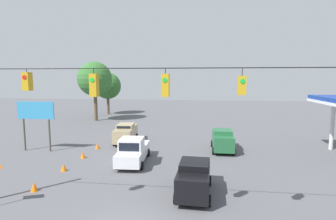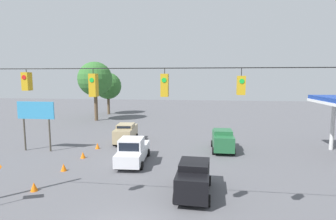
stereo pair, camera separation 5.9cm
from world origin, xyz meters
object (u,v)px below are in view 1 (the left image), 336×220
object	(u,v)px
sedan_tan_withflow_far	(126,133)
traffic_cone_fourth	(97,146)
sedan_black_crossing_near	(194,177)
traffic_cone_third	(83,155)
sedan_green_oncoming_far	(223,140)
traffic_cone_second	(64,167)
tree_horizon_right	(95,79)
pickup_truck_white_withflow_mid	(133,151)
overhead_signal_span	(129,117)
traffic_cone_nearest	(34,187)
roadside_billboard	(36,115)
tree_horizon_left	(108,86)

from	to	relation	value
sedan_tan_withflow_far	traffic_cone_fourth	world-z (taller)	sedan_tan_withflow_far
sedan_black_crossing_near	traffic_cone_third	world-z (taller)	sedan_black_crossing_near
traffic_cone_fourth	traffic_cone_third	bearing A→B (deg)	88.73
sedan_tan_withflow_far	traffic_cone_fourth	size ratio (longest dim) A/B	8.42
sedan_green_oncoming_far	traffic_cone_second	xyz separation A→B (m)	(12.00, 6.91, -0.76)
tree_horizon_right	pickup_truck_white_withflow_mid	bearing A→B (deg)	119.58
sedan_black_crossing_near	tree_horizon_right	bearing A→B (deg)	-56.89
overhead_signal_span	tree_horizon_right	size ratio (longest dim) A/B	2.14
sedan_black_crossing_near	traffic_cone_third	size ratio (longest dim) A/B	7.86
traffic_cone_nearest	tree_horizon_right	bearing A→B (deg)	-75.49
roadside_billboard	tree_horizon_left	world-z (taller)	tree_horizon_left
traffic_cone_third	sedan_black_crossing_near	bearing A→B (deg)	148.84
traffic_cone_nearest	traffic_cone_third	distance (m)	6.59
sedan_tan_withflow_far	pickup_truck_white_withflow_mid	size ratio (longest dim) A/B	0.87
sedan_green_oncoming_far	roadside_billboard	xyz separation A→B (m)	(17.17, 2.17, 2.36)
sedan_tan_withflow_far	traffic_cone_third	distance (m)	6.18
traffic_cone_nearest	tree_horizon_right	xyz separation A→B (m)	(6.64, -25.67, 6.31)
overhead_signal_span	sedan_tan_withflow_far	world-z (taller)	overhead_signal_span
overhead_signal_span	sedan_tan_withflow_far	distance (m)	16.33
overhead_signal_span	sedan_black_crossing_near	world-z (taller)	overhead_signal_span
roadside_billboard	pickup_truck_white_withflow_mid	bearing A→B (deg)	166.68
traffic_cone_fourth	roadside_billboard	size ratio (longest dim) A/B	0.12
traffic_cone_third	sedan_tan_withflow_far	bearing A→B (deg)	-109.99
overhead_signal_span	roadside_billboard	world-z (taller)	overhead_signal_span
sedan_tan_withflow_far	tree_horizon_left	xyz separation A→B (m)	(9.38, -20.71, 4.24)
traffic_cone_third	tree_horizon_left	world-z (taller)	tree_horizon_left
pickup_truck_white_withflow_mid	tree_horizon_left	bearing A→B (deg)	-66.46
overhead_signal_span	roadside_billboard	size ratio (longest dim) A/B	4.31
pickup_truck_white_withflow_mid	tree_horizon_left	xyz separation A→B (m)	(11.83, -27.15, 4.30)
roadside_billboard	tree_horizon_right	size ratio (longest dim) A/B	0.50
sedan_green_oncoming_far	traffic_cone_third	distance (m)	12.58
tree_horizon_right	sedan_black_crossing_near	bearing A→B (deg)	123.11
sedan_tan_withflow_far	roadside_billboard	bearing A→B (deg)	29.54
traffic_cone_nearest	traffic_cone_second	distance (m)	3.48
pickup_truck_white_withflow_mid	traffic_cone_second	size ratio (longest dim) A/B	9.69
sedan_black_crossing_near	traffic_cone_nearest	size ratio (longest dim) A/B	7.86
sedan_black_crossing_near	roadside_billboard	world-z (taller)	roadside_billboard
sedan_green_oncoming_far	traffic_cone_fourth	bearing A→B (deg)	3.79
overhead_signal_span	tree_horizon_right	world-z (taller)	tree_horizon_right
sedan_tan_withflow_far	sedan_black_crossing_near	size ratio (longest dim) A/B	1.07
traffic_cone_third	pickup_truck_white_withflow_mid	bearing A→B (deg)	171.54
traffic_cone_second	traffic_cone_third	distance (m)	3.11
sedan_black_crossing_near	traffic_cone_second	size ratio (longest dim) A/B	7.86
sedan_green_oncoming_far	traffic_cone_second	world-z (taller)	sedan_green_oncoming_far
traffic_cone_third	tree_horizon_right	size ratio (longest dim) A/B	0.06
sedan_black_crossing_near	traffic_cone_third	distance (m)	11.19
sedan_black_crossing_near	traffic_cone_fourth	size ratio (longest dim) A/B	7.86
tree_horizon_left	tree_horizon_right	distance (m)	7.53
traffic_cone_nearest	sedan_black_crossing_near	bearing A→B (deg)	-175.14
sedan_green_oncoming_far	roadside_billboard	bearing A→B (deg)	7.20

